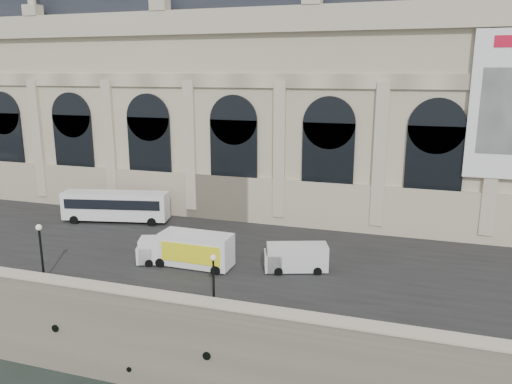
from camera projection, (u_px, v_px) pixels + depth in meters
quay at (297, 218)px, 66.12m from camera, size 160.00×70.00×6.00m
street at (246, 248)px, 45.95m from camera, size 160.00×24.00×0.06m
parapet at (182, 306)px, 33.40m from camera, size 160.00×1.40×1.21m
museum at (244, 90)px, 60.12m from camera, size 69.00×18.70×29.10m
bus_left at (116, 205)px, 53.63m from camera, size 11.60×4.70×3.35m
van_b at (165, 250)px, 42.25m from camera, size 5.34×3.43×2.23m
van_c at (293, 258)px, 40.52m from camera, size 5.43×3.45×2.27m
box_truck at (192, 250)px, 41.48m from camera, size 7.26×2.70×2.90m
lamp_left at (41, 253)px, 38.29m from camera, size 0.47×0.47×4.62m
lamp_right at (214, 282)px, 33.84m from camera, size 0.40×0.40×3.94m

